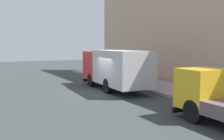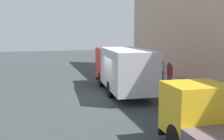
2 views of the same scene
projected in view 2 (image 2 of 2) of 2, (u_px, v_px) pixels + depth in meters
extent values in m
plane|color=#343B3B|center=(106.00, 97.00, 17.12)|extent=(80.00, 80.00, 0.00)
cube|color=#A29197|center=(178.00, 91.00, 18.50)|extent=(4.22, 30.00, 0.18)
cube|color=tan|center=(216.00, 1.00, 18.31)|extent=(0.50, 30.00, 12.37)
cube|color=red|center=(114.00, 63.00, 20.78)|extent=(2.63, 2.66, 2.32)
cube|color=black|center=(110.00, 58.00, 21.93)|extent=(2.08, 0.20, 1.30)
cube|color=silver|center=(127.00, 69.00, 16.99)|extent=(2.82, 5.47, 2.49)
cube|color=black|center=(110.00, 78.00, 22.26)|extent=(2.38, 0.28, 0.24)
cylinder|color=black|center=(101.00, 79.00, 20.24)|extent=(0.37, 1.08, 1.06)
cylinder|color=black|center=(129.00, 78.00, 20.70)|extent=(0.37, 1.08, 1.06)
cylinder|color=black|center=(110.00, 89.00, 16.94)|extent=(0.37, 1.08, 1.06)
cylinder|color=black|center=(143.00, 87.00, 17.40)|extent=(0.37, 1.08, 1.06)
cube|color=gold|center=(195.00, 109.00, 9.63)|extent=(2.09, 1.77, 1.82)
cube|color=black|center=(183.00, 97.00, 10.40)|extent=(1.72, 0.11, 1.02)
cube|color=black|center=(181.00, 130.00, 10.68)|extent=(1.96, 0.17, 0.24)
cylinder|color=black|center=(177.00, 139.00, 9.22)|extent=(0.33, 1.03, 1.03)
cylinder|color=black|center=(221.00, 134.00, 9.65)|extent=(0.33, 1.03, 1.03)
cylinder|color=brown|center=(162.00, 77.00, 20.87)|extent=(0.26, 0.26, 0.92)
cylinder|color=tan|center=(163.00, 67.00, 20.76)|extent=(0.34, 0.34, 0.58)
sphere|color=#8D6C4E|center=(163.00, 62.00, 20.70)|extent=(0.22, 0.22, 0.22)
cylinder|color=brown|center=(170.00, 81.00, 19.14)|extent=(0.33, 0.33, 0.84)
cylinder|color=#A32025|center=(170.00, 71.00, 19.04)|extent=(0.43, 0.43, 0.60)
sphere|color=brown|center=(171.00, 65.00, 18.97)|extent=(0.23, 0.23, 0.23)
cylinder|color=brown|center=(169.00, 77.00, 21.01)|extent=(0.33, 0.33, 0.81)
cylinder|color=#245A8A|center=(169.00, 68.00, 20.91)|extent=(0.44, 0.44, 0.56)
sphere|color=brown|center=(169.00, 63.00, 20.85)|extent=(0.21, 0.21, 0.21)
cone|color=orange|center=(133.00, 74.00, 22.45)|extent=(0.51, 0.51, 0.73)
cylinder|color=#4C5156|center=(150.00, 70.00, 18.53)|extent=(0.08, 0.08, 2.62)
cube|color=blue|center=(150.00, 54.00, 18.39)|extent=(0.44, 0.03, 0.36)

